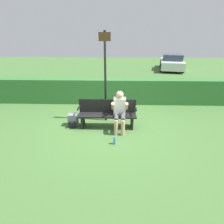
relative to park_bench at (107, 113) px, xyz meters
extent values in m
plane|color=#426B33|center=(0.00, -0.06, -0.45)|extent=(40.00, 40.00, 0.00)
cube|color=#337033|center=(0.00, 2.14, 0.06)|extent=(12.00, 0.51, 1.02)
cube|color=black|center=(0.00, -0.06, -0.04)|extent=(1.76, 0.41, 0.05)
cube|color=black|center=(0.00, 0.12, 0.20)|extent=(1.76, 0.04, 0.43)
cube|color=black|center=(-0.76, -0.06, -0.25)|extent=(0.06, 0.37, 0.39)
cube|color=black|center=(0.76, -0.06, -0.25)|extent=(0.06, 0.37, 0.39)
cylinder|color=black|center=(-0.86, -0.06, 0.20)|extent=(0.05, 0.37, 0.05)
cylinder|color=black|center=(0.86, -0.06, 0.20)|extent=(0.05, 0.37, 0.05)
cube|color=silver|center=(0.37, -0.02, 0.24)|extent=(0.36, 0.22, 0.52)
sphere|color=#DBA884|center=(0.37, -0.02, 0.60)|extent=(0.22, 0.22, 0.22)
cylinder|color=#4C4C51|center=(0.28, -0.27, 0.02)|extent=(0.13, 0.50, 0.13)
cylinder|color=#4C4C51|center=(0.47, -0.27, 0.02)|extent=(0.13, 0.50, 0.13)
cylinder|color=#DBA884|center=(0.28, -0.52, -0.22)|extent=(0.11, 0.11, 0.46)
cylinder|color=#DBA884|center=(0.47, -0.52, -0.22)|extent=(0.11, 0.11, 0.46)
cylinder|color=#DBA884|center=(0.17, -0.15, 0.30)|extent=(0.09, 0.32, 0.32)
cylinder|color=#DBA884|center=(0.57, -0.15, 0.30)|extent=(0.09, 0.32, 0.32)
cube|color=slate|center=(-1.09, 0.03, -0.26)|extent=(0.29, 0.24, 0.38)
cube|color=black|center=(-1.09, -0.13, -0.35)|extent=(0.22, 0.09, 0.17)
cylinder|color=#4C8CCC|center=(0.25, -1.00, -0.35)|extent=(0.08, 0.08, 0.19)
cylinder|color=#2D66B2|center=(0.25, -1.00, -0.25)|extent=(0.04, 0.04, 0.02)
cylinder|color=black|center=(-0.07, 0.44, 0.94)|extent=(0.07, 0.07, 2.78)
cube|color=brown|center=(-0.07, 0.40, 2.16)|extent=(0.34, 0.02, 0.24)
cube|color=silver|center=(4.90, 10.51, 0.04)|extent=(2.57, 4.42, 0.61)
cube|color=#333D4C|center=(4.90, 10.51, 0.58)|extent=(1.92, 2.27, 0.47)
cylinder|color=black|center=(4.35, 11.94, -0.13)|extent=(0.31, 0.65, 0.63)
cylinder|color=black|center=(5.98, 11.59, -0.13)|extent=(0.31, 0.65, 0.63)
cylinder|color=black|center=(3.81, 9.42, -0.13)|extent=(0.31, 0.65, 0.63)
cylinder|color=black|center=(5.44, 9.08, -0.13)|extent=(0.31, 0.65, 0.63)
camera|label=1|loc=(0.29, -4.90, 2.17)|focal=28.00mm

